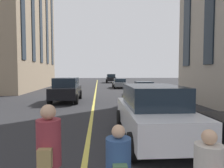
# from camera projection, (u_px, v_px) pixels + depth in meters

# --- Properties ---
(lane_centre_line) EXTENTS (80.00, 0.16, 0.01)m
(lane_centre_line) POSITION_uv_depth(u_px,v_px,m) (95.00, 96.00, 19.95)
(lane_centre_line) COLOR #D8C64C
(lane_centre_line) RESTS_ON ground_plane
(car_black_parked_b) EXTENTS (4.70, 2.14, 1.88)m
(car_black_parked_b) POSITION_uv_depth(u_px,v_px,m) (111.00, 78.00, 44.59)
(car_black_parked_b) COLOR black
(car_black_parked_b) RESTS_ON ground_plane
(car_black_mid) EXTENTS (3.90, 1.89, 1.40)m
(car_black_mid) POSITION_uv_depth(u_px,v_px,m) (140.00, 99.00, 12.24)
(car_black_mid) COLOR black
(car_black_mid) RESTS_ON ground_plane
(car_black_parked_a) EXTENTS (4.70, 2.14, 1.88)m
(car_black_parked_a) POSITION_uv_depth(u_px,v_px,m) (66.00, 89.00, 16.21)
(car_black_parked_a) COLOR black
(car_black_parked_a) RESTS_ON ground_plane
(car_grey_oncoming) EXTENTS (4.40, 1.95, 1.37)m
(car_grey_oncoming) POSITION_uv_depth(u_px,v_px,m) (120.00, 83.00, 29.97)
(car_grey_oncoming) COLOR slate
(car_grey_oncoming) RESTS_ON ground_plane
(car_grey_trailing) EXTENTS (4.40, 1.95, 1.37)m
(car_grey_trailing) POSITION_uv_depth(u_px,v_px,m) (143.00, 88.00, 20.82)
(car_grey_trailing) COLOR slate
(car_grey_trailing) RESTS_ON ground_plane
(car_white_near) EXTENTS (4.70, 2.14, 1.88)m
(car_white_near) POSITION_uv_depth(u_px,v_px,m) (153.00, 112.00, 6.95)
(car_white_near) COLOR silver
(car_white_near) RESTS_ON ground_plane
(pedestrian_companion) EXTENTS (0.50, 0.38, 1.83)m
(pedestrian_companion) POSITION_uv_depth(u_px,v_px,m) (49.00, 162.00, 3.22)
(pedestrian_companion) COLOR #4C724C
(pedestrian_companion) RESTS_ON ground_plane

